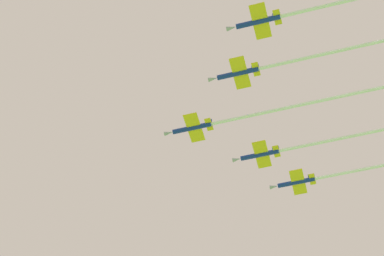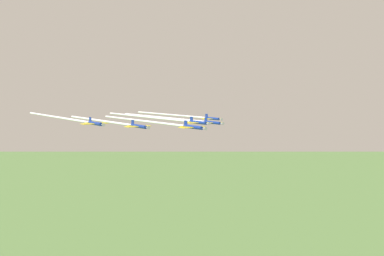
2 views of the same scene
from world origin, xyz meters
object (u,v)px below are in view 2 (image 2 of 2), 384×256
jet_port_inner (160,118)px  jet_port_outer (175,119)px  jet_starboard_inner (111,122)px  jet_lead (156,123)px  jet_center_rear (182,116)px  jet_starboard_outer (66,119)px

jet_port_inner → jet_port_outer: 14.11m
jet_port_inner → jet_port_outer: size_ratio=1.00×
jet_starboard_inner → jet_port_outer: (4.63, -38.45, -0.83)m
jet_lead → jet_starboard_inner: size_ratio=1.06×
jet_port_outer → jet_center_rear: size_ratio=1.10×
jet_port_inner → jet_starboard_outer: 37.56m
jet_port_outer → jet_starboard_outer: (11.88, 47.32, 1.86)m
jet_port_inner → jet_starboard_outer: (16.15, 33.90, 0.83)m
jet_port_inner → jet_starboard_outer: size_ratio=0.96×
jet_port_inner → jet_center_rear: bearing=-141.6°
jet_lead → jet_center_rear: bearing=-134.7°
jet_port_outer → jet_center_rear: (9.36, -14.53, 0.30)m
jet_port_outer → jet_center_rear: bearing=-134.8°
jet_center_rear → jet_port_inner: bearing=38.4°
jet_port_inner → jet_starboard_inner: (-0.36, 25.04, -0.20)m
jet_port_outer → jet_starboard_outer: bearing=-1.7°
jet_center_rear → jet_starboard_outer: bearing=10.0°
jet_starboard_outer → jet_center_rear: bearing=-170.0°
jet_starboard_outer → jet_starboard_inner: bearing=130.6°
jet_lead → jet_port_outer: jet_lead is taller
jet_starboard_inner → jet_port_outer: size_ratio=0.85×
jet_starboard_inner → jet_port_outer: jet_starboard_inner is taller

